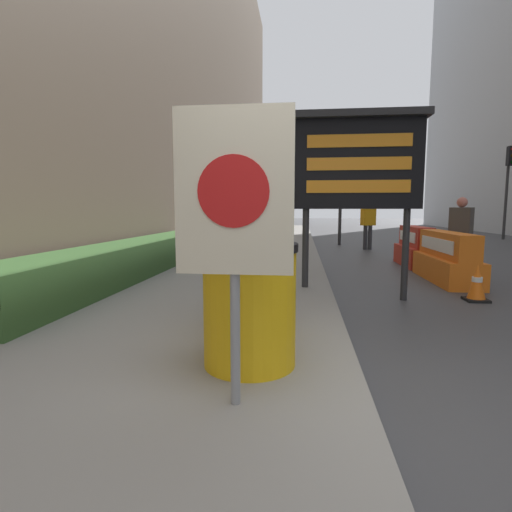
{
  "coord_description": "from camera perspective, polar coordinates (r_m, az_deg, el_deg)",
  "views": [
    {
      "loc": [
        -0.46,
        -2.35,
        1.36
      ],
      "look_at": [
        -1.58,
        7.49,
        0.2
      ],
      "focal_mm": 28.0,
      "sensor_mm": 36.0,
      "label": 1
    }
  ],
  "objects": [
    {
      "name": "jersey_barrier_red_striped",
      "position": [
        10.38,
        21.8,
        0.99
      ],
      "size": [
        0.63,
        1.68,
        0.95
      ],
      "color": "red",
      "rests_on": "ground_plane"
    },
    {
      "name": "warning_sign",
      "position": [
        2.33,
        -3.16,
        6.9
      ],
      "size": [
        0.7,
        0.08,
        1.78
      ],
      "color": "gray",
      "rests_on": "sidewalk_left"
    },
    {
      "name": "barrel_drum_middle",
      "position": [
        3.95,
        -0.09,
        -3.82
      ],
      "size": [
        0.73,
        0.73,
        0.94
      ],
      "color": "yellow",
      "rests_on": "sidewalk_left"
    },
    {
      "name": "sidewalk_left",
      "position": [
        3.12,
        -26.63,
        -18.2
      ],
      "size": [
        4.13,
        56.0,
        0.17
      ],
      "color": "gray",
      "rests_on": "ground_plane"
    },
    {
      "name": "pedestrian_passerby",
      "position": [
        9.49,
        27.2,
        3.49
      ],
      "size": [
        0.49,
        0.46,
        1.61
      ],
      "rotation": [
        0.0,
        0.0,
        5.6
      ],
      "color": "#514C42",
      "rests_on": "ground_plane"
    },
    {
      "name": "hedge_strip",
      "position": [
        7.75,
        -16.89,
        -0.21
      ],
      "size": [
        0.9,
        7.81,
        0.6
      ],
      "color": "#335628",
      "rests_on": "sidewalk_left"
    },
    {
      "name": "traffic_cone_near",
      "position": [
        9.08,
        25.37,
        -0.22
      ],
      "size": [
        0.42,
        0.42,
        0.76
      ],
      "color": "black",
      "rests_on": "ground_plane"
    },
    {
      "name": "traffic_light_far_side",
      "position": [
        21.32,
        32.42,
        10.02
      ],
      "size": [
        0.28,
        0.45,
        4.12
      ],
      "color": "#2D2D30",
      "rests_on": "ground_plane"
    },
    {
      "name": "traffic_cone_mid",
      "position": [
        6.78,
        29.02,
        -3.39
      ],
      "size": [
        0.32,
        0.32,
        0.56
      ],
      "color": "black",
      "rests_on": "ground_plane"
    },
    {
      "name": "jersey_barrier_orange_near",
      "position": [
        8.38,
        25.56,
        -0.47
      ],
      "size": [
        0.64,
        2.18,
        0.94
      ],
      "color": "orange",
      "rests_on": "ground_plane"
    },
    {
      "name": "pedestrian_worker",
      "position": [
        14.07,
        15.73,
        4.97
      ],
      "size": [
        0.51,
        0.41,
        1.7
      ],
      "rotation": [
        0.0,
        0.0,
        0.37
      ],
      "color": "#333338",
      "rests_on": "ground_plane"
    },
    {
      "name": "traffic_light_near_curb",
      "position": [
        15.58,
        12.1,
        12.22
      ],
      "size": [
        0.28,
        0.44,
        4.01
      ],
      "color": "#2D2D30",
      "rests_on": "ground_plane"
    },
    {
      "name": "message_board",
      "position": [
        6.2,
        14.28,
        12.68
      ],
      "size": [
        1.97,
        0.36,
        2.76
      ],
      "color": "#28282B",
      "rests_on": "ground_plane"
    },
    {
      "name": "barrel_drum_foreground",
      "position": [
        3.06,
        -0.93,
        -6.91
      ],
      "size": [
        0.73,
        0.73,
        0.94
      ],
      "color": "yellow",
      "rests_on": "sidewalk_left"
    },
    {
      "name": "ground_plane",
      "position": [
        2.75,
        16.65,
        -23.19
      ],
      "size": [
        120.0,
        120.0,
        0.0
      ],
      "primitive_type": "plane",
      "color": "#3F3F42"
    }
  ]
}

